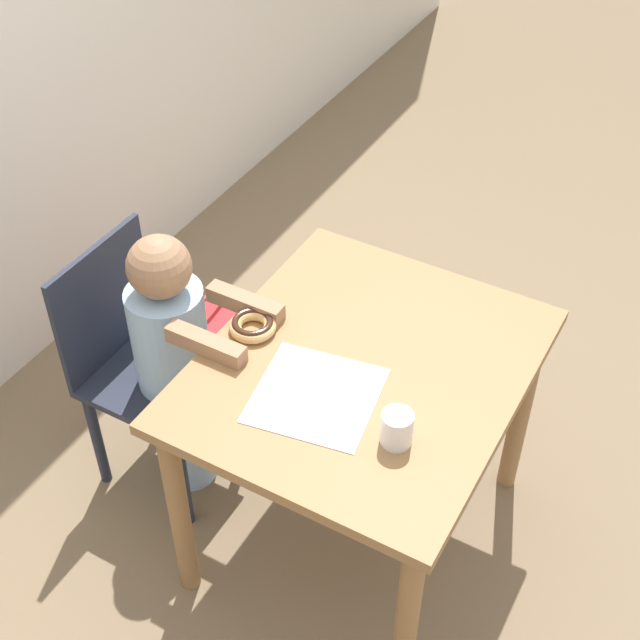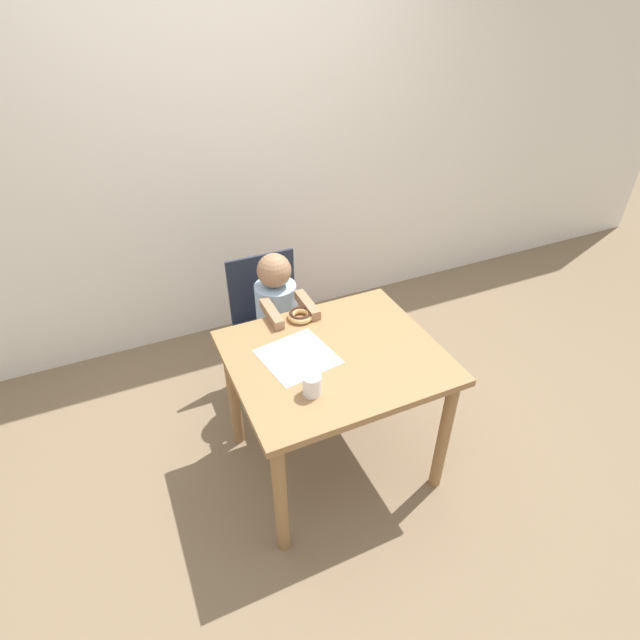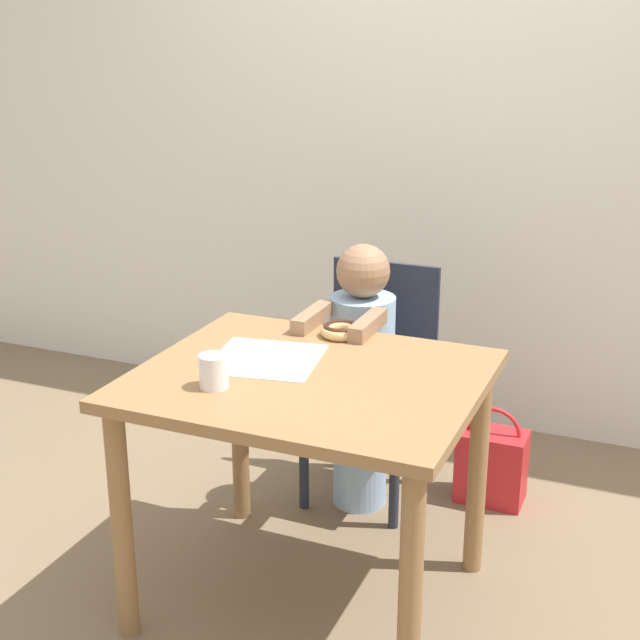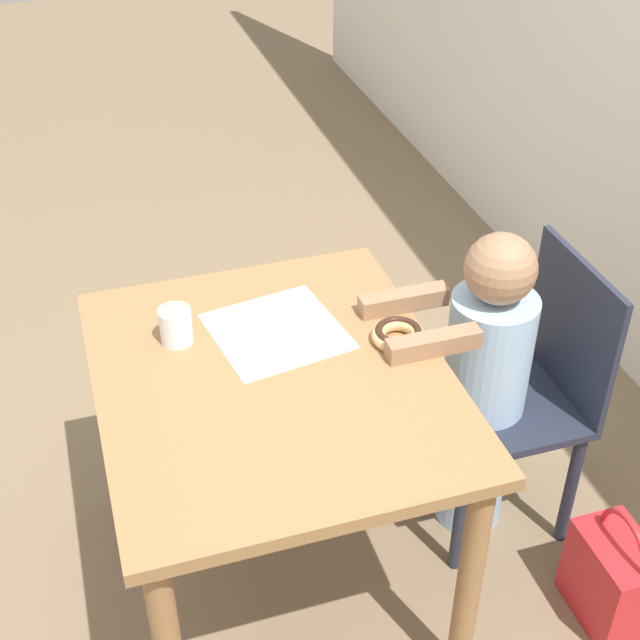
% 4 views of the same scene
% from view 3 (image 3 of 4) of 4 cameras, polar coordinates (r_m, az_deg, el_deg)
% --- Properties ---
extents(ground_plane, '(12.00, 12.00, 0.00)m').
position_cam_3_polar(ground_plane, '(2.89, -0.62, -17.34)').
color(ground_plane, '#7A664C').
extents(wall_back, '(8.00, 0.05, 2.50)m').
position_cam_3_polar(wall_back, '(3.78, 8.55, 11.60)').
color(wall_back, silver).
rests_on(wall_back, ground_plane).
extents(dining_table, '(0.96, 0.82, 0.75)m').
position_cam_3_polar(dining_table, '(2.57, -0.67, -5.90)').
color(dining_table, olive).
rests_on(dining_table, ground_plane).
extents(chair, '(0.41, 0.41, 0.86)m').
position_cam_3_polar(chair, '(3.29, 3.36, -3.72)').
color(chair, '#232838').
rests_on(chair, ground_plane).
extents(child_figure, '(0.25, 0.45, 0.98)m').
position_cam_3_polar(child_figure, '(3.16, 2.63, -3.54)').
color(child_figure, '#99BCE0').
rests_on(child_figure, ground_plane).
extents(donut, '(0.13, 0.13, 0.04)m').
position_cam_3_polar(donut, '(2.82, 1.37, -0.63)').
color(donut, '#DBB270').
rests_on(donut, dining_table).
extents(napkin, '(0.36, 0.36, 0.00)m').
position_cam_3_polar(napkin, '(2.63, -3.47, -2.50)').
color(napkin, white).
rests_on(napkin, dining_table).
extents(handbag, '(0.25, 0.16, 0.37)m').
position_cam_3_polar(handbag, '(3.39, 10.93, -9.05)').
color(handbag, red).
rests_on(handbag, ground_plane).
extents(cup, '(0.08, 0.08, 0.09)m').
position_cam_3_polar(cup, '(2.43, -6.82, -3.28)').
color(cup, white).
rests_on(cup, dining_table).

